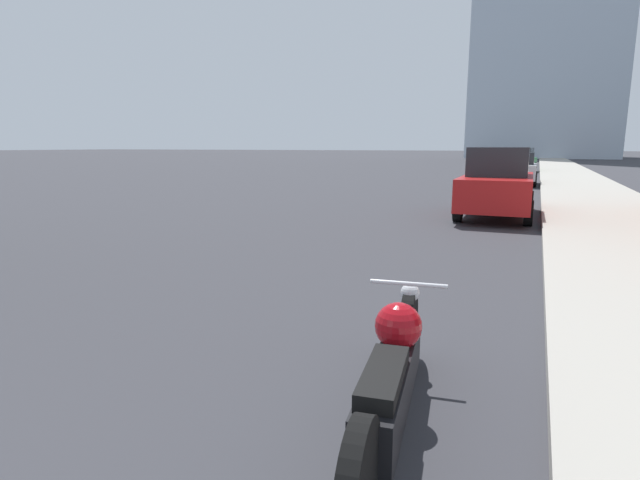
{
  "coord_description": "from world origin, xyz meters",
  "views": [
    {
      "loc": [
        4.11,
        1.71,
        1.88
      ],
      "look_at": [
        1.49,
        7.78,
        0.63
      ],
      "focal_mm": 28.0,
      "sensor_mm": 36.0,
      "label": 1
    }
  ],
  "objects_px": {
    "parked_car_red": "(498,183)",
    "parked_car_silver": "(517,169)",
    "parked_car_green": "(520,160)",
    "motorcycle": "(392,374)"
  },
  "relations": [
    {
      "from": "parked_car_silver",
      "to": "motorcycle",
      "type": "bearing_deg",
      "value": -89.79
    },
    {
      "from": "parked_car_red",
      "to": "parked_car_green",
      "type": "relative_size",
      "value": 1.01
    },
    {
      "from": "motorcycle",
      "to": "parked_car_red",
      "type": "height_order",
      "value": "parked_car_red"
    },
    {
      "from": "parked_car_red",
      "to": "parked_car_silver",
      "type": "relative_size",
      "value": 1.11
    },
    {
      "from": "parked_car_red",
      "to": "parked_car_silver",
      "type": "bearing_deg",
      "value": 89.1
    },
    {
      "from": "parked_car_red",
      "to": "parked_car_green",
      "type": "height_order",
      "value": "parked_car_red"
    },
    {
      "from": "motorcycle",
      "to": "parked_car_red",
      "type": "xyz_separation_m",
      "value": [
        -0.16,
        11.12,
        0.49
      ]
    },
    {
      "from": "parked_car_red",
      "to": "parked_car_silver",
      "type": "height_order",
      "value": "parked_car_red"
    },
    {
      "from": "parked_car_red",
      "to": "parked_car_silver",
      "type": "xyz_separation_m",
      "value": [
        0.06,
        11.97,
        -0.1
      ]
    },
    {
      "from": "parked_car_green",
      "to": "motorcycle",
      "type": "bearing_deg",
      "value": -83.62
    }
  ]
}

